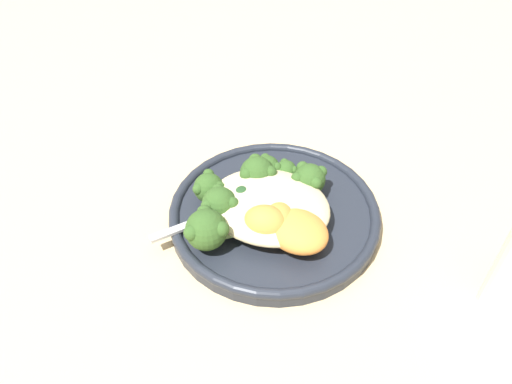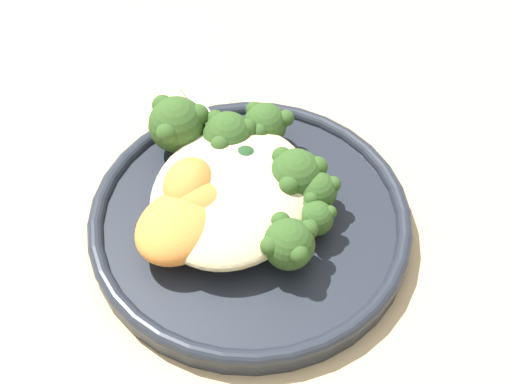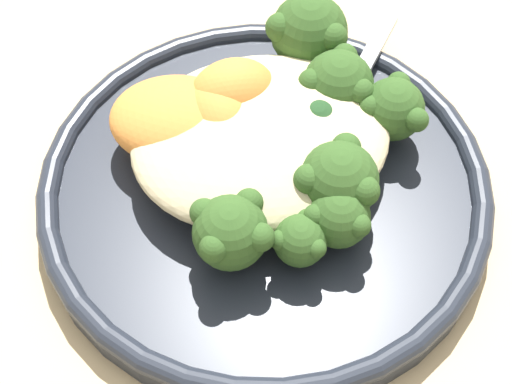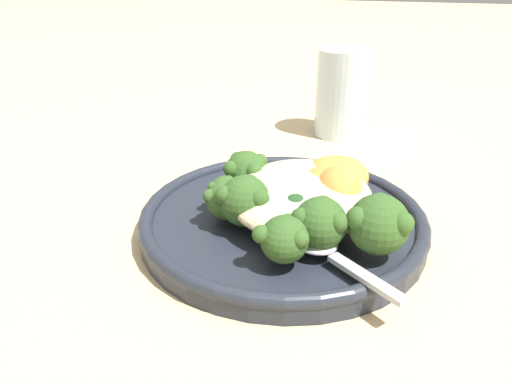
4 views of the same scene
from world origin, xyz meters
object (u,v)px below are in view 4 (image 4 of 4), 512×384
at_px(broccoli_stalk_5, 318,220).
at_px(sweet_potato_chunk_1, 327,187).
at_px(spoon, 318,244).
at_px(plate, 281,220).
at_px(broccoli_stalk_0, 251,173).
at_px(quinoa_mound, 301,195).
at_px(broccoli_stalk_6, 366,220).
at_px(sweet_potato_chunk_2, 334,178).
at_px(sweet_potato_chunk_0, 338,190).
at_px(kale_tuft, 302,220).
at_px(broccoli_stalk_1, 246,193).
at_px(water_glass, 342,93).
at_px(broccoli_stalk_3, 258,199).
at_px(broccoli_stalk_4, 290,227).
at_px(broccoli_stalk_2, 247,200).

height_order(broccoli_stalk_5, sweet_potato_chunk_1, broccoli_stalk_5).
xyz_separation_m(sweet_potato_chunk_1, spoon, (0.07, 0.00, -0.01)).
distance_m(plate, broccoli_stalk_0, 0.05).
bearing_deg(quinoa_mound, broccoli_stalk_6, 55.74).
bearing_deg(broccoli_stalk_0, sweet_potato_chunk_2, -157.86).
relative_size(plate, broccoli_stalk_5, 2.56).
height_order(broccoli_stalk_5, sweet_potato_chunk_0, same).
relative_size(sweet_potato_chunk_2, kale_tuft, 1.58).
xyz_separation_m(plate, broccoli_stalk_1, (-0.00, -0.03, 0.02)).
height_order(sweet_potato_chunk_1, water_glass, water_glass).
bearing_deg(broccoli_stalk_5, broccoli_stalk_6, 82.73).
relative_size(plate, quinoa_mound, 1.77).
bearing_deg(kale_tuft, broccoli_stalk_6, 93.73).
xyz_separation_m(broccoli_stalk_6, spoon, (0.02, -0.03, -0.02)).
relative_size(broccoli_stalk_0, broccoli_stalk_3, 0.88).
relative_size(quinoa_mound, broccoli_stalk_4, 1.07).
distance_m(broccoli_stalk_3, sweet_potato_chunk_1, 0.06).
xyz_separation_m(broccoli_stalk_1, broccoli_stalk_6, (0.04, 0.10, 0.01)).
bearing_deg(broccoli_stalk_2, water_glass, -135.34).
distance_m(quinoa_mound, spoon, 0.06).
distance_m(broccoli_stalk_0, broccoli_stalk_4, 0.09).
distance_m(broccoli_stalk_2, spoon, 0.08).
bearing_deg(spoon, broccoli_stalk_1, -179.30).
bearing_deg(sweet_potato_chunk_1, broccoli_stalk_3, -54.51).
bearing_deg(broccoli_stalk_4, broccoli_stalk_1, -137.23).
distance_m(broccoli_stalk_1, broccoli_stalk_5, 0.08).
bearing_deg(spoon, sweet_potato_chunk_1, 131.64).
bearing_deg(broccoli_stalk_5, water_glass, 164.36).
bearing_deg(quinoa_mound, broccoli_stalk_5, 24.63).
bearing_deg(broccoli_stalk_0, broccoli_stalk_6, 161.33).
relative_size(broccoli_stalk_2, broccoli_stalk_3, 1.17).
xyz_separation_m(broccoli_stalk_2, sweet_potato_chunk_0, (-0.02, 0.07, 0.01)).
bearing_deg(sweet_potato_chunk_2, broccoli_stalk_2, -51.30).
xyz_separation_m(sweet_potato_chunk_1, water_glass, (-0.24, -0.01, 0.01)).
distance_m(broccoli_stalk_6, sweet_potato_chunk_0, 0.05).
height_order(plate, water_glass, water_glass).
relative_size(broccoli_stalk_4, spoon, 1.31).
distance_m(broccoli_stalk_1, broccoli_stalk_6, 0.11).
xyz_separation_m(broccoli_stalk_0, broccoli_stalk_4, (0.08, 0.05, -0.00)).
bearing_deg(spoon, broccoli_stalk_4, -149.44).
relative_size(quinoa_mound, water_glass, 1.25).
distance_m(quinoa_mound, broccoli_stalk_4, 0.05).
relative_size(broccoli_stalk_6, sweet_potato_chunk_0, 2.09).
xyz_separation_m(plate, broccoli_stalk_0, (-0.03, -0.03, 0.03)).
relative_size(sweet_potato_chunk_1, sweet_potato_chunk_2, 0.66).
bearing_deg(sweet_potato_chunk_0, plate, -82.97).
bearing_deg(broccoli_stalk_6, sweet_potato_chunk_0, 163.74).
xyz_separation_m(quinoa_mound, sweet_potato_chunk_2, (-0.04, 0.02, 0.00)).
height_order(broccoli_stalk_3, sweet_potato_chunk_2, broccoli_stalk_3).
xyz_separation_m(sweet_potato_chunk_0, sweet_potato_chunk_2, (-0.03, -0.01, -0.00)).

